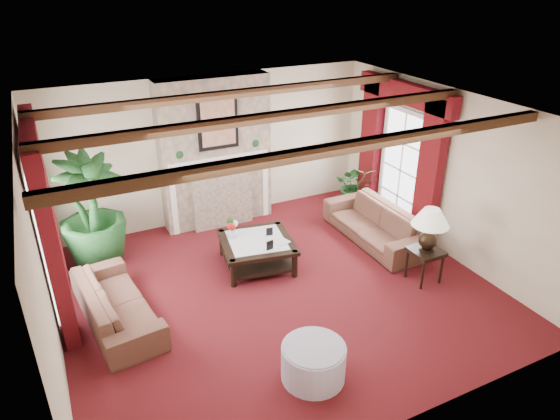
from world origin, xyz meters
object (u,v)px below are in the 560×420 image
sofa_left (115,297)px  side_table (424,265)px  potted_palm (95,234)px  coffee_table (257,253)px  sofa_right (375,218)px  ottoman (313,362)px

sofa_left → side_table: 4.50m
potted_palm → coffee_table: 2.58m
sofa_right → potted_palm: 4.65m
sofa_right → ottoman: (-2.58, -2.41, -0.19)m
side_table → ottoman: bearing=-157.7°
ottoman → sofa_right: bearing=43.0°
ottoman → coffee_table: bearing=81.1°
ottoman → sofa_left: bearing=131.9°
sofa_left → side_table: bearing=-110.3°
sofa_left → potted_palm: potted_palm is taller
sofa_left → ottoman: 2.79m
potted_palm → side_table: bearing=-31.8°
side_table → ottoman: 2.71m
sofa_right → sofa_left: bearing=-85.9°
sofa_right → side_table: bearing=-3.3°
coffee_table → side_table: side_table is taller
side_table → sofa_left: bearing=166.5°
sofa_right → side_table: sofa_right is taller
sofa_left → side_table: sofa_left is taller
sofa_right → coffee_table: size_ratio=1.92×
potted_palm → ottoman: (1.87, -3.74, -0.30)m
sofa_left → potted_palm: bearing=-6.6°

